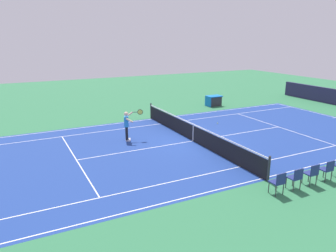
{
  "coord_description": "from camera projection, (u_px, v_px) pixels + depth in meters",
  "views": [
    {
      "loc": [
        8.9,
        14.55,
        5.6
      ],
      "look_at": [
        1.31,
        -0.52,
        0.9
      ],
      "focal_mm": 34.33,
      "sensor_mm": 36.0,
      "label": 1
    }
  ],
  "objects": [
    {
      "name": "ground_plane",
      "position": [
        193.0,
        141.0,
        17.88
      ],
      "size": [
        60.0,
        60.0,
        0.0
      ],
      "primitive_type": "plane",
      "color": "#2D7247"
    },
    {
      "name": "equipment_cart_tarped",
      "position": [
        214.0,
        101.0,
        26.86
      ],
      "size": [
        1.25,
        0.84,
        0.85
      ],
      "color": "#2D2D33",
      "rests_on": "ground_plane"
    },
    {
      "name": "tennis_ball",
      "position": [
        217.0,
        123.0,
        21.42
      ],
      "size": [
        0.07,
        0.07,
        0.07
      ],
      "primitive_type": "sphere",
      "color": "#CCE01E",
      "rests_on": "ground_plane"
    },
    {
      "name": "tennis_net",
      "position": [
        193.0,
        132.0,
        17.75
      ],
      "size": [
        0.1,
        11.7,
        1.08
      ],
      "color": "#2D2D33",
      "rests_on": "ground_plane"
    },
    {
      "name": "court_line_markings",
      "position": [
        193.0,
        141.0,
        17.88
      ],
      "size": [
        23.85,
        11.05,
        0.01
      ],
      "color": "white",
      "rests_on": "ground_plane"
    },
    {
      "name": "spectator_chair_7",
      "position": [
        278.0,
        182.0,
        11.67
      ],
      "size": [
        0.44,
        0.44,
        0.88
      ],
      "color": "#38383D",
      "rests_on": "ground_plane"
    },
    {
      "name": "spectator_chair_6",
      "position": [
        296.0,
        177.0,
        12.05
      ],
      "size": [
        0.44,
        0.44,
        0.88
      ],
      "color": "#38383D",
      "rests_on": "ground_plane"
    },
    {
      "name": "spectator_chair_5",
      "position": [
        312.0,
        173.0,
        12.43
      ],
      "size": [
        0.44,
        0.44,
        0.88
      ],
      "color": "#38383D",
      "rests_on": "ground_plane"
    },
    {
      "name": "spectator_chair_4",
      "position": [
        327.0,
        169.0,
        12.81
      ],
      "size": [
        0.44,
        0.44,
        0.88
      ],
      "color": "#38383D",
      "rests_on": "ground_plane"
    },
    {
      "name": "court_slab",
      "position": [
        193.0,
        141.0,
        17.88
      ],
      "size": [
        24.2,
        11.4,
        0.0
      ],
      "primitive_type": "cube",
      "color": "navy",
      "rests_on": "ground_plane"
    },
    {
      "name": "tennis_player_near",
      "position": [
        127.0,
        124.0,
        17.72
      ],
      "size": [
        1.18,
        0.74,
        1.7
      ],
      "color": "black",
      "rests_on": "ground_plane"
    }
  ]
}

